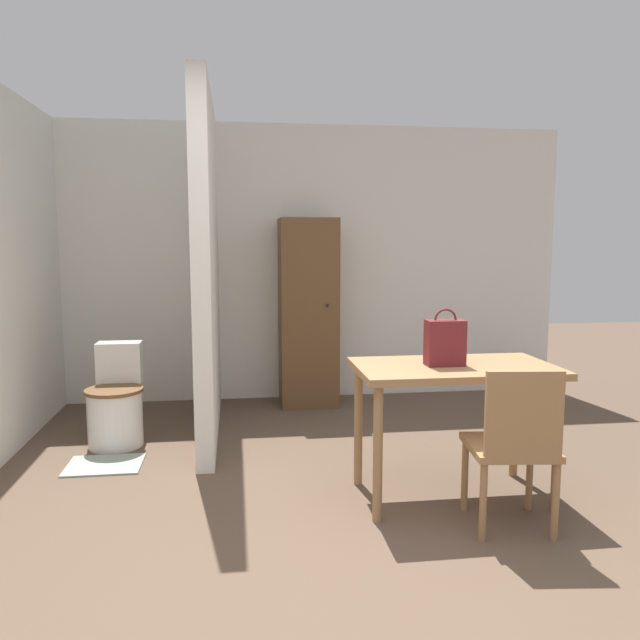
# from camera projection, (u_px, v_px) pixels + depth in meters

# --- Properties ---
(ground_plane) EXTENTS (16.00, 16.00, 0.00)m
(ground_plane) POSITION_uv_depth(u_px,v_px,m) (368.00, 599.00, 2.55)
(ground_plane) COLOR brown
(wall_back) EXTENTS (5.07, 0.12, 2.50)m
(wall_back) POSITION_uv_depth(u_px,v_px,m) (291.00, 263.00, 5.77)
(wall_back) COLOR silver
(wall_back) RESTS_ON ground_plane
(partition_wall) EXTENTS (0.12, 1.89, 2.50)m
(partition_wall) POSITION_uv_depth(u_px,v_px,m) (207.00, 269.00, 4.69)
(partition_wall) COLOR silver
(partition_wall) RESTS_ON ground_plane
(dining_table) EXTENTS (1.11, 0.63, 0.77)m
(dining_table) POSITION_uv_depth(u_px,v_px,m) (454.00, 382.00, 3.49)
(dining_table) COLOR #997047
(dining_table) RESTS_ON ground_plane
(wooden_chair) EXTENTS (0.46, 0.46, 0.85)m
(wooden_chair) POSITION_uv_depth(u_px,v_px,m) (514.00, 442.00, 3.10)
(wooden_chair) COLOR #997047
(wooden_chair) RESTS_ON ground_plane
(toilet) EXTENTS (0.40, 0.55, 0.71)m
(toilet) POSITION_uv_depth(u_px,v_px,m) (116.00, 404.00, 4.48)
(toilet) COLOR white
(toilet) RESTS_ON ground_plane
(handbag) EXTENTS (0.21, 0.11, 0.32)m
(handbag) POSITION_uv_depth(u_px,v_px,m) (445.00, 342.00, 3.45)
(handbag) COLOR maroon
(handbag) RESTS_ON dining_table
(wooden_cabinet) EXTENTS (0.50, 0.48, 1.65)m
(wooden_cabinet) POSITION_uv_depth(u_px,v_px,m) (308.00, 312.00, 5.54)
(wooden_cabinet) COLOR brown
(wooden_cabinet) RESTS_ON ground_plane
(bath_mat) EXTENTS (0.48, 0.38, 0.01)m
(bath_mat) POSITION_uv_depth(u_px,v_px,m) (105.00, 465.00, 4.06)
(bath_mat) COLOR #99A899
(bath_mat) RESTS_ON ground_plane
(space_heater) EXTENTS (0.28, 0.16, 0.50)m
(space_heater) POSITION_uv_depth(u_px,v_px,m) (519.00, 388.00, 5.16)
(space_heater) COLOR #9E9EA3
(space_heater) RESTS_ON ground_plane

